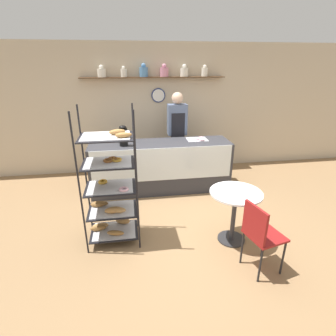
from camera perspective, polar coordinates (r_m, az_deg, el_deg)
The scene contains 9 objects.
ground_plane at distance 3.98m, azimuth 1.10°, elevation -13.34°, with size 14.00×14.00×0.00m, color olive.
back_wall at distance 5.82m, azimuth -3.12°, elevation 12.73°, with size 10.00×0.30×2.70m.
display_counter at distance 4.98m, azimuth -1.59°, elevation 0.37°, with size 2.60×0.68×0.94m.
pastry_rack at distance 3.50m, azimuth -12.38°, elevation -4.75°, with size 0.69×0.52×1.83m.
person_worker at distance 5.38m, azimuth 1.97°, elevation 7.83°, with size 0.38×0.23×1.77m.
cafe_table at distance 3.60m, azimuth 14.34°, elevation -7.71°, with size 0.68×0.68×0.74m.
cafe_chair at distance 3.18m, azimuth 19.35°, elevation -12.94°, with size 0.46×0.46×0.88m.
coffee_carafe at distance 4.66m, azimuth -9.71°, elevation 6.89°, with size 0.15×0.15×0.36m.
donut_tray_counter at distance 5.03m, azimuth 6.62°, elevation 6.26°, with size 0.38×0.30×0.04m.
Camera 1 is at (-0.57, -3.20, 2.30)m, focal length 28.00 mm.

